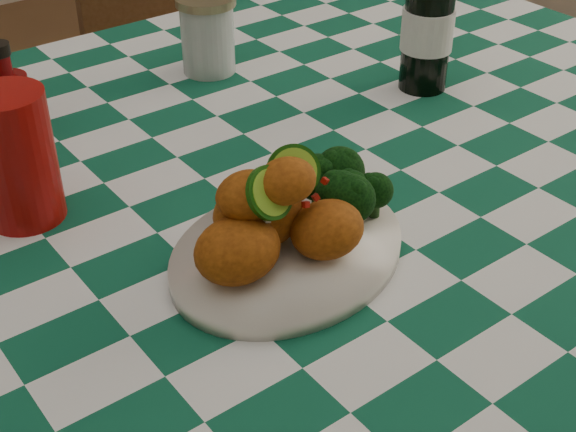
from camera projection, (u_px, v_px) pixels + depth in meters
dining_table at (220, 402)px, 1.20m from camera, size 1.66×1.06×0.79m
plate at (288, 252)px, 0.84m from camera, size 0.32×0.27×0.02m
fried_chicken_pile at (281, 206)px, 0.80m from camera, size 0.17×0.12×0.11m
broccoli_side at (347, 187)px, 0.87m from camera, size 0.08×0.08×0.06m
red_tumbler at (15, 157)px, 0.87m from camera, size 0.10×0.10×0.15m
ketchup_bottle at (6, 91)px, 1.03m from camera, size 0.07×0.07×0.13m
mason_jar at (208, 35)px, 1.21m from camera, size 0.11×0.11×0.12m
beer_bottle at (430, 6)px, 1.12m from camera, size 0.10×0.10×0.25m
wooden_chair_right at (214, 91)px, 1.83m from camera, size 0.52×0.54×1.00m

